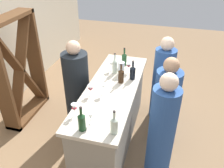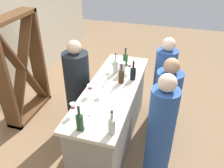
{
  "view_description": "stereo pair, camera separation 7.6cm",
  "coord_description": "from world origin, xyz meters",
  "px_view_note": "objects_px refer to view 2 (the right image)",
  "views": [
    {
      "loc": [
        -2.67,
        -0.73,
        2.75
      ],
      "look_at": [
        0.0,
        0.0,
        1.03
      ],
      "focal_mm": 37.6,
      "sensor_mm": 36.0,
      "label": 1
    },
    {
      "loc": [
        -2.65,
        -0.8,
        2.75
      ],
      "look_at": [
        0.0,
        0.0,
        1.03
      ],
      "focal_mm": 37.6,
      "sensor_mm": 36.0,
      "label": 2
    }
  ],
  "objects_px": {
    "wine_bottle_second_left_clear_pale": "(112,125)",
    "wine_bottle_far_right_olive_green": "(125,59)",
    "wine_bottle_second_right_near_black": "(133,73)",
    "wine_glass_far_right": "(73,107)",
    "person_right_guest": "(163,83)",
    "wine_bottle_rightmost_clear_pale": "(115,66)",
    "wine_rack": "(21,69)",
    "person_left_guest": "(166,107)",
    "person_server_behind": "(78,89)",
    "wine_bottle_leftmost_olive_green": "(80,121)",
    "person_center_guest": "(160,136)",
    "wine_glass_near_left": "(129,66)",
    "wine_glass_near_right": "(103,87)",
    "wine_glass_near_center": "(89,116)",
    "wine_bottle_center_amber_brown": "(121,76)",
    "wine_glass_far_center": "(90,88)",
    "wine_glass_far_left": "(112,64)",
    "water_pitcher": "(122,68)"
  },
  "relations": [
    {
      "from": "wine_glass_near_right",
      "to": "wine_glass_far_left",
      "type": "distance_m",
      "value": 0.68
    },
    {
      "from": "wine_bottle_rightmost_clear_pale",
      "to": "wine_bottle_second_right_near_black",
      "type": "bearing_deg",
      "value": -110.12
    },
    {
      "from": "wine_glass_near_center",
      "to": "person_center_guest",
      "type": "bearing_deg",
      "value": -70.77
    },
    {
      "from": "wine_glass_far_right",
      "to": "person_server_behind",
      "type": "xyz_separation_m",
      "value": [
        0.92,
        0.38,
        -0.4
      ]
    },
    {
      "from": "wine_bottle_far_right_olive_green",
      "to": "person_center_guest",
      "type": "height_order",
      "value": "person_center_guest"
    },
    {
      "from": "wine_bottle_far_right_olive_green",
      "to": "person_right_guest",
      "type": "height_order",
      "value": "person_right_guest"
    },
    {
      "from": "wine_bottle_leftmost_olive_green",
      "to": "wine_glass_near_left",
      "type": "height_order",
      "value": "wine_bottle_leftmost_olive_green"
    },
    {
      "from": "wine_glass_near_left",
      "to": "wine_glass_near_right",
      "type": "relative_size",
      "value": 0.96
    },
    {
      "from": "wine_bottle_leftmost_olive_green",
      "to": "wine_bottle_center_amber_brown",
      "type": "relative_size",
      "value": 1.04
    },
    {
      "from": "wine_glass_far_left",
      "to": "water_pitcher",
      "type": "distance_m",
      "value": 0.19
    },
    {
      "from": "wine_bottle_center_amber_brown",
      "to": "wine_bottle_rightmost_clear_pale",
      "type": "distance_m",
      "value": 0.29
    },
    {
      "from": "wine_bottle_far_right_olive_green",
      "to": "wine_rack",
      "type": "bearing_deg",
      "value": 105.89
    },
    {
      "from": "wine_glass_far_left",
      "to": "wine_bottle_second_right_near_black",
      "type": "bearing_deg",
      "value": -115.64
    },
    {
      "from": "wine_bottle_leftmost_olive_green",
      "to": "wine_glass_near_left",
      "type": "bearing_deg",
      "value": -8.9
    },
    {
      "from": "wine_glass_far_center",
      "to": "wine_bottle_leftmost_olive_green",
      "type": "bearing_deg",
      "value": -168.32
    },
    {
      "from": "wine_bottle_second_left_clear_pale",
      "to": "wine_bottle_far_right_olive_green",
      "type": "distance_m",
      "value": 1.59
    },
    {
      "from": "wine_bottle_second_right_near_black",
      "to": "person_center_guest",
      "type": "height_order",
      "value": "person_center_guest"
    },
    {
      "from": "wine_bottle_rightmost_clear_pale",
      "to": "person_left_guest",
      "type": "xyz_separation_m",
      "value": [
        -0.21,
        -0.83,
        -0.45
      ]
    },
    {
      "from": "wine_bottle_second_left_clear_pale",
      "to": "wine_bottle_second_right_near_black",
      "type": "xyz_separation_m",
      "value": [
        1.17,
        0.03,
        0.0
      ]
    },
    {
      "from": "wine_bottle_leftmost_olive_green",
      "to": "wine_bottle_rightmost_clear_pale",
      "type": "relative_size",
      "value": 0.93
    },
    {
      "from": "person_left_guest",
      "to": "wine_bottle_second_left_clear_pale",
      "type": "bearing_deg",
      "value": 61.53
    },
    {
      "from": "wine_glass_far_right",
      "to": "person_right_guest",
      "type": "relative_size",
      "value": 0.11
    },
    {
      "from": "wine_glass_far_left",
      "to": "person_server_behind",
      "type": "height_order",
      "value": "person_server_behind"
    },
    {
      "from": "wine_bottle_center_amber_brown",
      "to": "person_center_guest",
      "type": "distance_m",
      "value": 1.01
    },
    {
      "from": "wine_glass_near_center",
      "to": "wine_glass_far_right",
      "type": "xyz_separation_m",
      "value": [
        0.09,
        0.23,
        0.01
      ]
    },
    {
      "from": "wine_bottle_far_right_olive_green",
      "to": "person_left_guest",
      "type": "xyz_separation_m",
      "value": [
        -0.5,
        -0.75,
        -0.44
      ]
    },
    {
      "from": "wine_glass_near_center",
      "to": "wine_glass_far_right",
      "type": "height_order",
      "value": "wine_glass_far_right"
    },
    {
      "from": "wine_bottle_leftmost_olive_green",
      "to": "person_left_guest",
      "type": "xyz_separation_m",
      "value": [
        1.11,
        -0.85,
        -0.44
      ]
    },
    {
      "from": "wine_glass_near_center",
      "to": "wine_glass_far_center",
      "type": "distance_m",
      "value": 0.56
    },
    {
      "from": "wine_bottle_rightmost_clear_pale",
      "to": "wine_glass_far_center",
      "type": "bearing_deg",
      "value": 167.11
    },
    {
      "from": "wine_glass_far_right",
      "to": "water_pitcher",
      "type": "bearing_deg",
      "value": -15.07
    },
    {
      "from": "wine_bottle_leftmost_olive_green",
      "to": "water_pitcher",
      "type": "xyz_separation_m",
      "value": [
        1.32,
        -0.13,
        -0.02
      ]
    },
    {
      "from": "person_left_guest",
      "to": "wine_bottle_far_right_olive_green",
      "type": "bearing_deg",
      "value": -37.11
    },
    {
      "from": "wine_bottle_center_amber_brown",
      "to": "wine_bottle_far_right_olive_green",
      "type": "xyz_separation_m",
      "value": [
        0.54,
        0.07,
        0.0
      ]
    },
    {
      "from": "wine_glass_near_right",
      "to": "wine_glass_far_left",
      "type": "relative_size",
      "value": 1.05
    },
    {
      "from": "wine_glass_near_center",
      "to": "wine_glass_far_left",
      "type": "distance_m",
      "value": 1.27
    },
    {
      "from": "wine_glass_near_right",
      "to": "person_center_guest",
      "type": "relative_size",
      "value": 0.1
    },
    {
      "from": "wine_bottle_leftmost_olive_green",
      "to": "person_left_guest",
      "type": "bearing_deg",
      "value": -37.31
    },
    {
      "from": "wine_glass_near_left",
      "to": "person_right_guest",
      "type": "relative_size",
      "value": 0.1
    },
    {
      "from": "wine_rack",
      "to": "wine_glass_far_right",
      "type": "bearing_deg",
      "value": -123.83
    },
    {
      "from": "wine_bottle_second_left_clear_pale",
      "to": "wine_bottle_rightmost_clear_pale",
      "type": "xyz_separation_m",
      "value": [
        1.28,
        0.33,
        0.01
      ]
    },
    {
      "from": "wine_glass_near_right",
      "to": "wine_bottle_second_left_clear_pale",
      "type": "bearing_deg",
      "value": -154.38
    },
    {
      "from": "person_left_guest",
      "to": "person_center_guest",
      "type": "xyz_separation_m",
      "value": [
        -0.72,
        0.01,
        0.09
      ]
    },
    {
      "from": "wine_glass_far_left",
      "to": "wine_glass_far_center",
      "type": "xyz_separation_m",
      "value": [
        -0.74,
        0.08,
        -0.01
      ]
    },
    {
      "from": "wine_bottle_second_right_near_black",
      "to": "person_center_guest",
      "type": "xyz_separation_m",
      "value": [
        -0.82,
        -0.52,
        -0.35
      ]
    },
    {
      "from": "wine_bottle_second_left_clear_pale",
      "to": "wine_bottle_far_right_olive_green",
      "type": "height_order",
      "value": "wine_bottle_far_right_olive_green"
    },
    {
      "from": "water_pitcher",
      "to": "person_server_behind",
      "type": "distance_m",
      "value": 0.8
    },
    {
      "from": "person_left_guest",
      "to": "person_right_guest",
      "type": "distance_m",
      "value": 0.6
    },
    {
      "from": "wine_bottle_second_right_near_black",
      "to": "person_center_guest",
      "type": "distance_m",
      "value": 1.03
    },
    {
      "from": "wine_glass_near_left",
      "to": "wine_bottle_second_right_near_black",
      "type": "bearing_deg",
      "value": -152.72
    }
  ]
}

